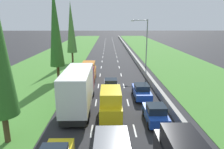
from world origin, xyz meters
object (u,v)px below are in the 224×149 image
blue_hatchback_right_lane (155,114)px  white_box_truck_left_lane (79,88)px  poplar_tree_second (55,27)px  street_light_mast (145,40)px  orange_van_left_lane (89,71)px  blue_sedan_right_lane (141,91)px  silver_hatchback_centre_lane (111,85)px  poplar_tree_third (71,27)px  yellow_van_centre_lane (111,104)px

blue_hatchback_right_lane → white_box_truck_left_lane: bearing=155.5°
white_box_truck_left_lane → poplar_tree_second: poplar_tree_second is taller
street_light_mast → blue_hatchback_right_lane: bearing=-97.2°
blue_hatchback_right_lane → orange_van_left_lane: bearing=117.4°
blue_sedan_right_lane → poplar_tree_second: poplar_tree_second is taller
orange_van_left_lane → silver_hatchback_centre_lane: bearing=-58.3°
poplar_tree_second → poplar_tree_third: poplar_tree_second is taller
street_light_mast → orange_van_left_lane: bearing=-138.0°
poplar_tree_third → yellow_van_centre_lane: bearing=-73.5°
white_box_truck_left_lane → street_light_mast: bearing=62.8°
white_box_truck_left_lane → orange_van_left_lane: white_box_truck_left_lane is taller
blue_sedan_right_lane → blue_hatchback_right_lane: bearing=-87.7°
silver_hatchback_centre_lane → blue_sedan_right_lane: size_ratio=0.87×
silver_hatchback_centre_lane → blue_sedan_right_lane: 4.13m
poplar_tree_third → silver_hatchback_centre_lane: bearing=-67.6°
blue_sedan_right_lane → poplar_tree_second: 15.46m
blue_hatchback_right_lane → poplar_tree_second: 19.37m
yellow_van_centre_lane → blue_hatchback_right_lane: (3.88, -0.93, -0.56)m
silver_hatchback_centre_lane → poplar_tree_second: 11.93m
yellow_van_centre_lane → poplar_tree_second: poplar_tree_second is taller
white_box_truck_left_lane → yellow_van_centre_lane: (3.13, -2.25, -0.78)m
yellow_van_centre_lane → silver_hatchback_centre_lane: size_ratio=1.26×
white_box_truck_left_lane → street_light_mast: street_light_mast is taller
silver_hatchback_centre_lane → blue_sedan_right_lane: (3.52, -2.15, -0.02)m
silver_hatchback_centre_lane → poplar_tree_third: poplar_tree_third is taller
yellow_van_centre_lane → silver_hatchback_centre_lane: bearing=89.2°
yellow_van_centre_lane → white_box_truck_left_lane: bearing=144.2°
poplar_tree_third → orange_van_left_lane: bearing=-71.4°
white_box_truck_left_lane → orange_van_left_lane: 10.29m
silver_hatchback_centre_lane → street_light_mast: size_ratio=0.43×
blue_hatchback_right_lane → silver_hatchback_centre_lane: 9.06m
white_box_truck_left_lane → blue_sedan_right_lane: 7.48m
poplar_tree_second → silver_hatchback_centre_lane: bearing=-35.3°
street_light_mast → poplar_tree_second: bearing=-149.6°
yellow_van_centre_lane → blue_hatchback_right_lane: size_ratio=1.26×
silver_hatchback_centre_lane → street_light_mast: street_light_mast is taller
white_box_truck_left_lane → blue_sedan_right_lane: white_box_truck_left_lane is taller
silver_hatchback_centre_lane → white_box_truck_left_lane: bearing=-122.6°
white_box_truck_left_lane → poplar_tree_second: size_ratio=0.69×
silver_hatchback_centre_lane → poplar_tree_third: bearing=112.4°
white_box_truck_left_lane → poplar_tree_third: size_ratio=0.74×
silver_hatchback_centre_lane → poplar_tree_third: size_ratio=0.31×
silver_hatchback_centre_lane → poplar_tree_second: poplar_tree_second is taller
street_light_mast → yellow_van_centre_lane: bearing=-107.4°
blue_hatchback_right_lane → poplar_tree_second: bearing=130.1°
yellow_van_centre_lane → blue_hatchback_right_lane: bearing=-13.5°
silver_hatchback_centre_lane → orange_van_left_lane: (-3.21, 5.21, 0.56)m
blue_hatchback_right_lane → poplar_tree_second: (-11.62, 13.79, 7.06)m
orange_van_left_lane → blue_sedan_right_lane: orange_van_left_lane is taller
orange_van_left_lane → street_light_mast: size_ratio=0.54×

